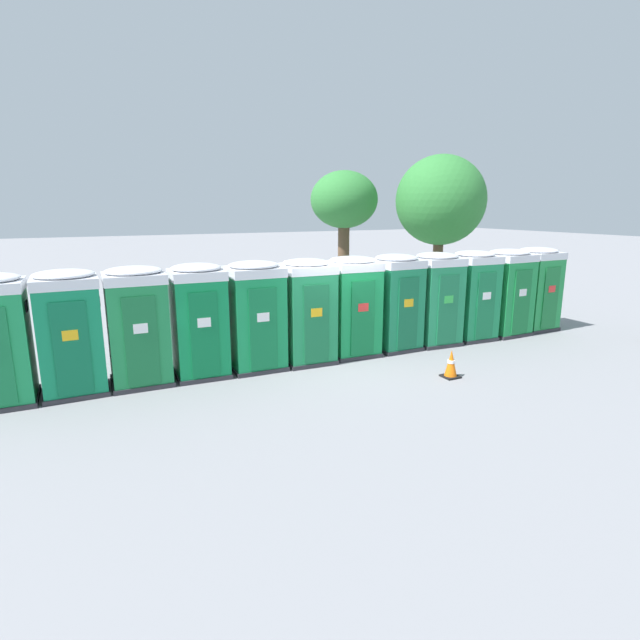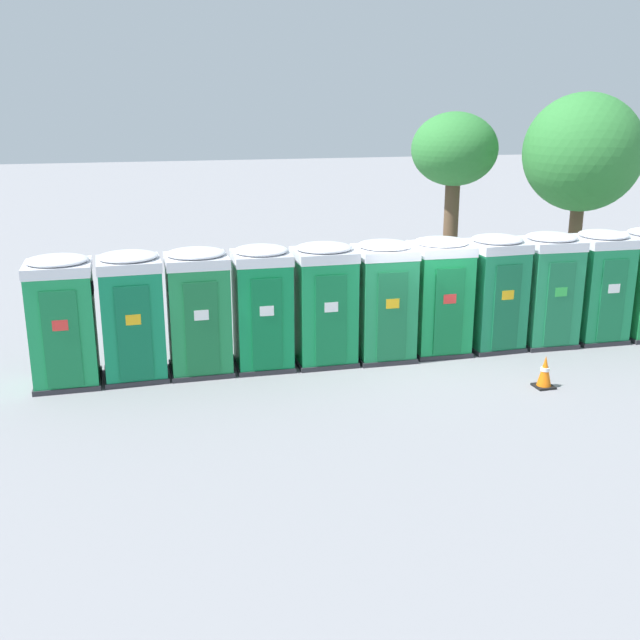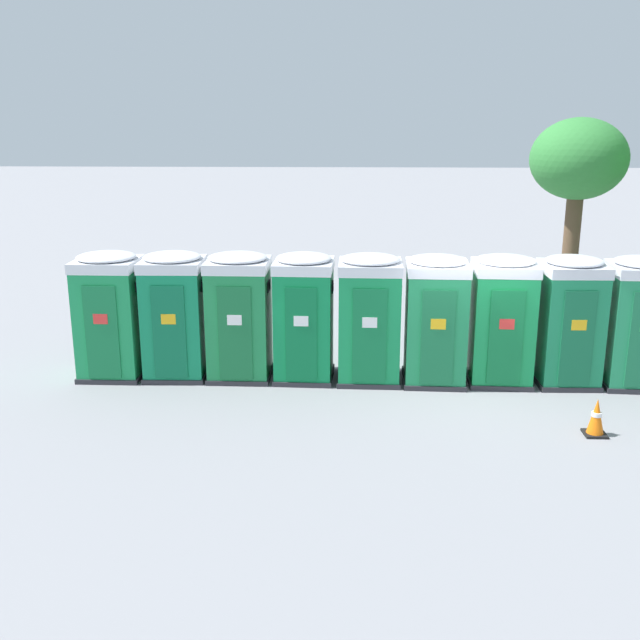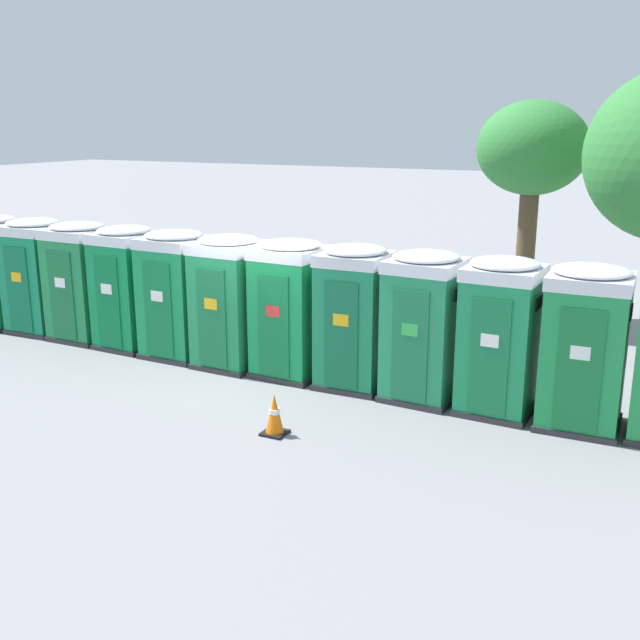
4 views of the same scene
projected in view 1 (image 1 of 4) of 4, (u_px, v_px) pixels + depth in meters
ground_plane at (332, 359)px, 12.56m from camera, size 120.00×120.00×0.00m
portapotty_1 at (70, 332)px, 10.02m from camera, size 1.24×1.22×2.54m
portapotty_2 at (138, 326)px, 10.56m from camera, size 1.25×1.21×2.54m
portapotty_3 at (199, 320)px, 11.08m from camera, size 1.20×1.24×2.54m
portapotty_4 at (255, 315)px, 11.59m from camera, size 1.26×1.22×2.54m
portapotty_5 at (307, 311)px, 12.08m from camera, size 1.24×1.24×2.54m
portapotty_6 at (352, 306)px, 12.67m from camera, size 1.27×1.25×2.54m
portapotty_7 at (395, 302)px, 13.21m from camera, size 1.19×1.22×2.54m
portapotty_8 at (435, 298)px, 13.71m from camera, size 1.25×1.26×2.54m
portapotty_9 at (472, 295)px, 14.23m from camera, size 1.21×1.24×2.54m
portapotty_10 at (507, 292)px, 14.75m from camera, size 1.25×1.22×2.54m
portapotty_11 at (535, 288)px, 15.37m from camera, size 1.17×1.21×2.54m
street_tree_0 at (344, 202)px, 18.59m from camera, size 2.51×2.51×5.06m
street_tree_1 at (441, 201)px, 18.17m from camera, size 3.26×3.26×5.59m
traffic_cone at (451, 364)px, 11.14m from camera, size 0.36×0.36×0.64m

